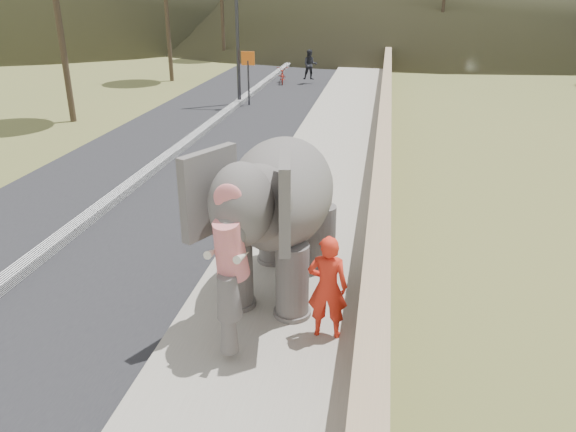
# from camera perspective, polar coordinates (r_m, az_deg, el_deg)

# --- Properties ---
(ground) EXTENTS (160.00, 160.00, 0.00)m
(ground) POSITION_cam_1_polar(r_m,az_deg,el_deg) (8.41, -3.42, -15.15)
(ground) COLOR olive
(ground) RESTS_ON ground
(road) EXTENTS (7.00, 120.00, 0.03)m
(road) POSITION_cam_1_polar(r_m,az_deg,el_deg) (18.47, -11.69, 5.91)
(road) COLOR black
(road) RESTS_ON ground
(median) EXTENTS (0.35, 120.00, 0.22)m
(median) POSITION_cam_1_polar(r_m,az_deg,el_deg) (18.44, -11.71, 6.19)
(median) COLOR black
(median) RESTS_ON ground
(walkway) EXTENTS (3.00, 120.00, 0.15)m
(walkway) POSITION_cam_1_polar(r_m,az_deg,el_deg) (17.30, 4.02, 5.42)
(walkway) COLOR #9E9687
(walkway) RESTS_ON ground
(parapet) EXTENTS (0.30, 120.00, 1.10)m
(parapet) POSITION_cam_1_polar(r_m,az_deg,el_deg) (17.09, 9.61, 6.60)
(parapet) COLOR tan
(parapet) RESTS_ON ground
(signboard) EXTENTS (0.60, 0.08, 2.40)m
(signboard) POSITION_cam_1_polar(r_m,az_deg,el_deg) (25.98, -4.07, 14.69)
(signboard) COLOR #2D2D33
(signboard) RESTS_ON ground
(elephant_and_man) EXTENTS (2.49, 4.09, 2.79)m
(elephant_and_man) POSITION_cam_1_polar(r_m,az_deg,el_deg) (9.49, -0.60, 0.21)
(elephant_and_man) COLOR #67615D
(elephant_and_man) RESTS_ON ground
(motorcyclist) EXTENTS (2.47, 1.91, 1.86)m
(motorcyclist) POSITION_cam_1_polar(r_m,az_deg,el_deg) (32.10, 0.59, 14.55)
(motorcyclist) COLOR maroon
(motorcyclist) RESTS_ON ground
(trees) EXTENTS (48.66, 45.66, 8.78)m
(trees) POSITION_cam_1_polar(r_m,az_deg,el_deg) (35.15, 9.50, 20.43)
(trees) COLOR #473828
(trees) RESTS_ON ground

